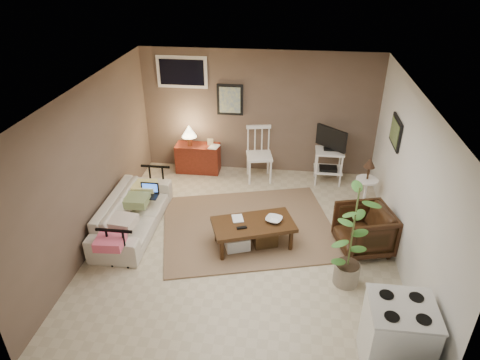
# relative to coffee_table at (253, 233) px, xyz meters

# --- Properties ---
(floor) EXTENTS (5.00, 5.00, 0.00)m
(floor) POSITION_rel_coffee_table_xyz_m (-0.15, 0.07, -0.25)
(floor) COLOR #C1B293
(floor) RESTS_ON ground
(art_back) EXTENTS (0.50, 0.03, 0.60)m
(art_back) POSITION_rel_coffee_table_xyz_m (-0.70, 2.54, 1.20)
(art_back) COLOR black
(art_right) EXTENTS (0.03, 0.60, 0.45)m
(art_right) POSITION_rel_coffee_table_xyz_m (2.08, 1.12, 1.27)
(art_right) COLOR black
(window) EXTENTS (0.96, 0.03, 0.60)m
(window) POSITION_rel_coffee_table_xyz_m (-1.60, 2.54, 1.70)
(window) COLOR white
(rug) EXTENTS (3.17, 2.79, 0.03)m
(rug) POSITION_rel_coffee_table_xyz_m (-0.12, 0.48, -0.24)
(rug) COLOR #866B4E
(rug) RESTS_ON floor
(coffee_table) EXTENTS (1.34, 0.99, 0.45)m
(coffee_table) POSITION_rel_coffee_table_xyz_m (0.00, 0.00, 0.00)
(coffee_table) COLOR #3E2111
(coffee_table) RESTS_ON floor
(sofa) EXTENTS (0.57, 1.96, 0.77)m
(sofa) POSITION_rel_coffee_table_xyz_m (-1.95, 0.24, 0.13)
(sofa) COLOR beige
(sofa) RESTS_ON floor
(sofa_pillows) EXTENTS (0.38, 1.86, 0.13)m
(sofa_pillows) POSITION_rel_coffee_table_xyz_m (-1.90, 0.02, 0.22)
(sofa_pillows) COLOR beige
(sofa_pillows) RESTS_ON sofa
(sofa_end_rails) EXTENTS (0.53, 1.96, 0.66)m
(sofa_end_rails) POSITION_rel_coffee_table_xyz_m (-1.83, 0.24, 0.08)
(sofa_end_rails) COLOR black
(sofa_end_rails) RESTS_ON floor
(laptop) EXTENTS (0.30, 0.22, 0.20)m
(laptop) POSITION_rel_coffee_table_xyz_m (-1.76, 0.58, 0.24)
(laptop) COLOR black
(laptop) RESTS_ON sofa
(red_console) EXTENTS (0.86, 0.38, 0.99)m
(red_console) POSITION_rel_coffee_table_xyz_m (-1.34, 2.33, 0.09)
(red_console) COLOR maroon
(red_console) RESTS_ON floor
(spindle_chair) EXTENTS (0.55, 0.55, 1.04)m
(spindle_chair) POSITION_rel_coffee_table_xyz_m (-0.09, 2.16, 0.23)
(spindle_chair) COLOR white
(spindle_chair) RESTS_ON floor
(tv_stand) EXTENTS (0.53, 0.48, 1.11)m
(tv_stand) POSITION_rel_coffee_table_xyz_m (1.23, 2.18, 0.33)
(tv_stand) COLOR white
(tv_stand) RESTS_ON floor
(side_table) EXTENTS (0.37, 0.37, 0.98)m
(side_table) POSITION_rel_coffee_table_xyz_m (1.80, 1.28, 0.36)
(side_table) COLOR white
(side_table) RESTS_ON floor
(armchair) EXTENTS (0.86, 0.89, 0.75)m
(armchair) POSITION_rel_coffee_table_xyz_m (1.64, 0.14, 0.12)
(armchair) COLOR black
(armchair) RESTS_ON floor
(potted_plant) EXTENTS (0.38, 0.38, 1.52)m
(potted_plant) POSITION_rel_coffee_table_xyz_m (1.33, -0.63, 0.56)
(potted_plant) COLOR gray
(potted_plant) RESTS_ON floor
(stove) EXTENTS (0.67, 0.63, 0.88)m
(stove) POSITION_rel_coffee_table_xyz_m (1.70, -1.91, 0.18)
(stove) COLOR white
(stove) RESTS_ON floor
(bowl) EXTENTS (0.25, 0.13, 0.24)m
(bowl) POSITION_rel_coffee_table_xyz_m (0.31, 0.08, 0.30)
(bowl) COLOR #3E2111
(bowl) RESTS_ON coffee_table
(book_table) EXTENTS (0.16, 0.06, 0.22)m
(book_table) POSITION_rel_coffee_table_xyz_m (-0.31, 0.05, 0.29)
(book_table) COLOR #3E2111
(book_table) RESTS_ON coffee_table
(book_console) EXTENTS (0.18, 0.07, 0.24)m
(book_console) POSITION_rel_coffee_table_xyz_m (-1.06, 2.28, 0.44)
(book_console) COLOR #3E2111
(book_console) RESTS_ON red_console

